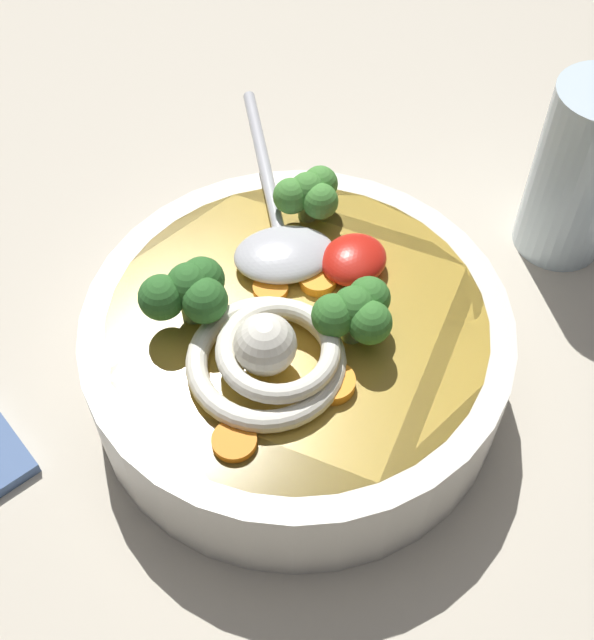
# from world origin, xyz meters

# --- Properties ---
(table_slab) EXTENTS (1.20, 1.20, 0.03)m
(table_slab) POSITION_xyz_m (0.00, 0.00, 0.01)
(table_slab) COLOR #BCB29E
(table_slab) RESTS_ON ground
(soup_bowl) EXTENTS (0.25, 0.25, 0.06)m
(soup_bowl) POSITION_xyz_m (0.04, -0.02, 0.06)
(soup_bowl) COLOR silver
(soup_bowl) RESTS_ON table_slab
(noodle_pile) EXTENTS (0.10, 0.09, 0.04)m
(noodle_pile) POSITION_xyz_m (0.01, -0.03, 0.11)
(noodle_pile) COLOR silver
(noodle_pile) RESTS_ON soup_bowl
(soup_spoon) EXTENTS (0.12, 0.16, 0.02)m
(soup_spoon) POSITION_xyz_m (0.07, 0.03, 0.10)
(soup_spoon) COLOR #B7B7BC
(soup_spoon) RESTS_ON soup_bowl
(chili_sauce_dollop) EXTENTS (0.04, 0.04, 0.02)m
(chili_sauce_dollop) POSITION_xyz_m (0.09, -0.01, 0.10)
(chili_sauce_dollop) COLOR red
(chili_sauce_dollop) RESTS_ON soup_bowl
(broccoli_floret_beside_noodles) EXTENTS (0.04, 0.04, 0.03)m
(broccoli_floret_beside_noodles) POSITION_xyz_m (0.10, 0.03, 0.11)
(broccoli_floret_beside_noodles) COLOR #7A9E60
(broccoli_floret_beside_noodles) RESTS_ON soup_bowl
(broccoli_floret_right) EXTENTS (0.05, 0.04, 0.04)m
(broccoli_floret_right) POSITION_xyz_m (0.05, -0.05, 0.12)
(broccoli_floret_right) COLOR #7A9E60
(broccoli_floret_right) RESTS_ON soup_bowl
(broccoli_floret_left) EXTENTS (0.05, 0.04, 0.04)m
(broccoli_floret_left) POSITION_xyz_m (-0.00, 0.02, 0.12)
(broccoli_floret_left) COLOR #7A9E60
(broccoli_floret_left) RESTS_ON soup_bowl
(carrot_slice_extra_b) EXTENTS (0.02, 0.02, 0.00)m
(carrot_slice_extra_b) POSITION_xyz_m (0.04, 0.01, 0.10)
(carrot_slice_extra_b) COLOR orange
(carrot_slice_extra_b) RESTS_ON soup_bowl
(carrot_slice_center) EXTENTS (0.02, 0.02, 0.01)m
(carrot_slice_center) POSITION_xyz_m (0.07, -0.01, 0.10)
(carrot_slice_center) COLOR orange
(carrot_slice_center) RESTS_ON soup_bowl
(carrot_slice_front) EXTENTS (0.02, 0.02, 0.00)m
(carrot_slice_front) POSITION_xyz_m (-0.04, -0.05, 0.10)
(carrot_slice_front) COLOR orange
(carrot_slice_front) RESTS_ON soup_bowl
(carrot_slice_near_spoon) EXTENTS (0.02, 0.02, 0.01)m
(carrot_slice_near_spoon) POSITION_xyz_m (0.02, -0.06, 0.10)
(carrot_slice_near_spoon) COLOR orange
(carrot_slice_near_spoon) RESTS_ON soup_bowl
(drinking_glass) EXTENTS (0.06, 0.06, 0.13)m
(drinking_glass) POSITION_xyz_m (0.26, -0.06, 0.09)
(drinking_glass) COLOR silver
(drinking_glass) RESTS_ON table_slab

